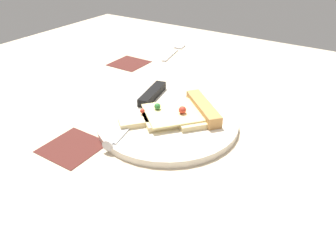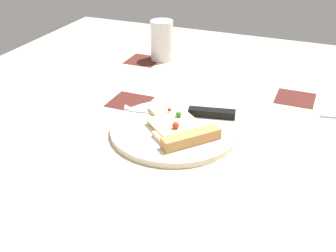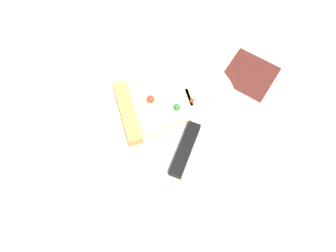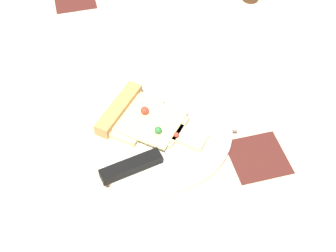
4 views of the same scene
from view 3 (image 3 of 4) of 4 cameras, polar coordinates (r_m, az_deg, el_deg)
name	(u,v)px [view 3 (image 3 of 4)]	position (r cm, az deg, el deg)	size (l,w,h in cm)	color
ground_plane	(205,126)	(70.34, 5.51, -0.02)	(127.22, 127.22, 3.00)	#C6B293
plate	(166,107)	(69.37, -0.31, 2.81)	(26.20, 26.20, 1.26)	silver
pizza_slice	(152,107)	(67.83, -2.44, 2.82)	(17.29, 18.26, 2.68)	beige
knife	(192,126)	(66.43, 3.67, -0.03)	(6.92, 23.93, 2.45)	silver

